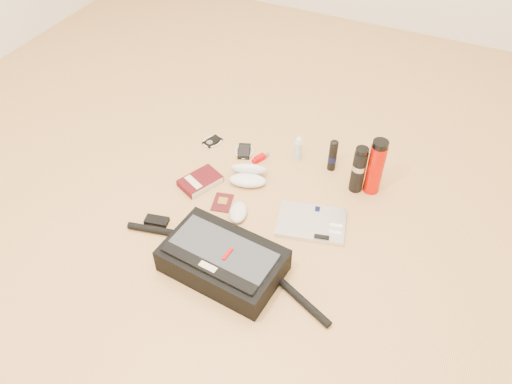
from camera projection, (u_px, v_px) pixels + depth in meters
ground at (253, 224)px, 2.11m from camera, size 4.00×4.00×0.00m
messenger_bag at (222, 260)px, 1.90m from camera, size 0.93×0.32×0.13m
laptop at (312, 223)px, 2.10m from camera, size 0.32×0.26×0.03m
book at (200, 181)px, 2.28m from camera, size 0.18×0.21×0.03m
passport at (222, 202)px, 2.20m from camera, size 0.11×0.13×0.01m
mouse at (238, 212)px, 2.13m from camera, size 0.11×0.14×0.04m
sunglasses_case at (248, 175)px, 2.28m from camera, size 0.21×0.19×0.10m
ipod at (212, 141)px, 2.50m from camera, size 0.10×0.11×0.01m
phone at (244, 151)px, 2.44m from camera, size 0.12×0.13×0.01m
inhaler at (261, 158)px, 2.40m from camera, size 0.06×0.09×0.03m
spray_bottle at (298, 150)px, 2.37m from camera, size 0.04×0.04×0.13m
aerosol_can at (333, 155)px, 2.30m from camera, size 0.04×0.04×0.17m
thermos_black at (359, 169)px, 2.18m from camera, size 0.07×0.07×0.23m
thermos_red at (375, 167)px, 2.16m from camera, size 0.08×0.08×0.28m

